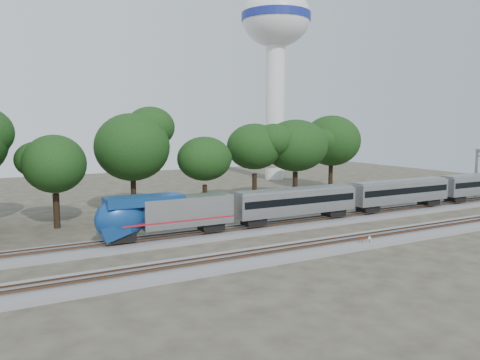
# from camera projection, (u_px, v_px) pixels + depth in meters

# --- Properties ---
(ground) EXTENTS (160.00, 160.00, 0.00)m
(ground) POSITION_uv_depth(u_px,v_px,m) (277.00, 243.00, 48.14)
(ground) COLOR #383328
(ground) RESTS_ON ground
(track_far) EXTENTS (160.00, 5.00, 0.73)m
(track_far) POSITION_uv_depth(u_px,v_px,m) (248.00, 230.00, 53.35)
(track_far) COLOR slate
(track_far) RESTS_ON ground
(track_near) EXTENTS (160.00, 5.00, 0.73)m
(track_near) POSITION_uv_depth(u_px,v_px,m) (300.00, 250.00, 44.62)
(track_near) COLOR slate
(track_near) RESTS_ON ground
(train) EXTENTS (101.78, 2.90, 4.27)m
(train) POSITION_uv_depth(u_px,v_px,m) (443.00, 187.00, 68.64)
(train) COLOR #B7B9BE
(train) RESTS_ON ground
(switch_stand_red) EXTENTS (0.30, 0.07, 0.95)m
(switch_stand_red) POSITION_uv_depth(u_px,v_px,m) (362.00, 241.00, 46.54)
(switch_stand_red) COLOR #512D19
(switch_stand_red) RESTS_ON ground
(switch_stand_white) EXTENTS (0.33, 0.06, 1.05)m
(switch_stand_white) POSITION_uv_depth(u_px,v_px,m) (370.00, 240.00, 46.67)
(switch_stand_white) COLOR #512D19
(switch_stand_white) RESTS_ON ground
(switch_lever) EXTENTS (0.51, 0.32, 0.30)m
(switch_lever) POSITION_uv_depth(u_px,v_px,m) (352.00, 249.00, 45.34)
(switch_lever) COLOR #512D19
(switch_lever) RESTS_ON ground
(water_tower) EXTENTS (15.00, 15.00, 41.53)m
(water_tower) POSITION_uv_depth(u_px,v_px,m) (276.00, 39.00, 101.66)
(water_tower) COLOR silver
(water_tower) RESTS_ON ground
(tree_2) EXTENTS (7.72, 7.72, 10.89)m
(tree_2) POSITION_uv_depth(u_px,v_px,m) (54.00, 164.00, 54.37)
(tree_2) COLOR black
(tree_2) RESTS_ON ground
(tree_3) EXTENTS (9.36, 9.36, 13.19)m
(tree_3) POSITION_uv_depth(u_px,v_px,m) (132.00, 147.00, 61.30)
(tree_3) COLOR black
(tree_3) RESTS_ON ground
(tree_4) EXTENTS (7.73, 7.73, 10.90)m
(tree_4) POSITION_uv_depth(u_px,v_px,m) (205.00, 159.00, 62.42)
(tree_4) COLOR black
(tree_4) RESTS_ON ground
(tree_5) EXTENTS (9.01, 9.01, 12.71)m
(tree_5) POSITION_uv_depth(u_px,v_px,m) (255.00, 147.00, 70.04)
(tree_5) COLOR black
(tree_5) RESTS_ON ground
(tree_6) EXTENTS (9.05, 9.05, 12.76)m
(tree_6) POSITION_uv_depth(u_px,v_px,m) (296.00, 146.00, 72.77)
(tree_6) COLOR black
(tree_6) RESTS_ON ground
(tree_7) EXTENTS (9.33, 9.33, 13.16)m
(tree_7) POSITION_uv_depth(u_px,v_px,m) (331.00, 141.00, 86.51)
(tree_7) COLOR black
(tree_7) RESTS_ON ground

